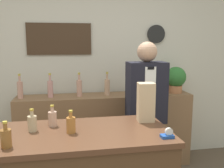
# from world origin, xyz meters

# --- Properties ---
(back_wall) EXTENTS (5.20, 0.09, 2.70)m
(back_wall) POSITION_xyz_m (-0.00, 2.00, 1.35)
(back_wall) COLOR beige
(back_wall) RESTS_ON ground_plane
(back_shelf) EXTENTS (2.24, 0.40, 0.97)m
(back_shelf) POSITION_xyz_m (0.15, 1.74, 0.48)
(back_shelf) COLOR brown
(back_shelf) RESTS_ON ground_plane
(shopkeeper) EXTENTS (0.42, 0.26, 1.65)m
(shopkeeper) POSITION_xyz_m (0.52, 1.19, 0.82)
(shopkeeper) COLOR black
(shopkeeper) RESTS_ON ground_plane
(potted_plant) EXTENTS (0.27, 0.27, 0.35)m
(potted_plant) POSITION_xyz_m (1.11, 1.73, 1.16)
(potted_plant) COLOR #B27047
(potted_plant) RESTS_ON back_shelf
(paper_bag) EXTENTS (0.15, 0.12, 0.33)m
(paper_bag) POSITION_xyz_m (0.33, 0.61, 1.13)
(paper_bag) COLOR tan
(paper_bag) RESTS_ON display_counter
(tape_dispenser) EXTENTS (0.09, 0.06, 0.07)m
(tape_dispenser) POSITION_xyz_m (0.37, 0.22, 0.99)
(tape_dispenser) COLOR #1E4799
(tape_dispenser) RESTS_ON display_counter
(counter_bottle_1) EXTENTS (0.07, 0.07, 0.17)m
(counter_bottle_1) POSITION_xyz_m (-0.72, 0.25, 1.03)
(counter_bottle_1) COLOR brown
(counter_bottle_1) RESTS_ON display_counter
(counter_bottle_2) EXTENTS (0.07, 0.07, 0.17)m
(counter_bottle_2) POSITION_xyz_m (-0.60, 0.53, 1.03)
(counter_bottle_2) COLOR tan
(counter_bottle_2) RESTS_ON display_counter
(counter_bottle_3) EXTENTS (0.07, 0.07, 0.17)m
(counter_bottle_3) POSITION_xyz_m (-0.45, 0.62, 1.03)
(counter_bottle_3) COLOR tan
(counter_bottle_3) RESTS_ON display_counter
(counter_bottle_4) EXTENTS (0.07, 0.07, 0.17)m
(counter_bottle_4) POSITION_xyz_m (-0.31, 0.44, 1.03)
(counter_bottle_4) COLOR #A5682E
(counter_bottle_4) RESTS_ON display_counter
(shelf_bottle_0) EXTENTS (0.07, 0.07, 0.30)m
(shelf_bottle_0) POSITION_xyz_m (-0.89, 1.73, 1.08)
(shelf_bottle_0) COLOR tan
(shelf_bottle_0) RESTS_ON back_shelf
(shelf_bottle_1) EXTENTS (0.07, 0.07, 0.30)m
(shelf_bottle_1) POSITION_xyz_m (-0.53, 1.73, 1.08)
(shelf_bottle_1) COLOR tan
(shelf_bottle_1) RESTS_ON back_shelf
(shelf_bottle_2) EXTENTS (0.07, 0.07, 0.30)m
(shelf_bottle_2) POSITION_xyz_m (-0.18, 1.73, 1.08)
(shelf_bottle_2) COLOR tan
(shelf_bottle_2) RESTS_ON back_shelf
(shelf_bottle_3) EXTENTS (0.07, 0.07, 0.30)m
(shelf_bottle_3) POSITION_xyz_m (0.18, 1.73, 1.08)
(shelf_bottle_3) COLOR tan
(shelf_bottle_3) RESTS_ON back_shelf
(shelf_bottle_4) EXTENTS (0.07, 0.07, 0.30)m
(shelf_bottle_4) POSITION_xyz_m (0.53, 1.74, 1.08)
(shelf_bottle_4) COLOR tan
(shelf_bottle_4) RESTS_ON back_shelf
(shelf_bottle_5) EXTENTS (0.07, 0.07, 0.30)m
(shelf_bottle_5) POSITION_xyz_m (0.89, 1.72, 1.08)
(shelf_bottle_5) COLOR tan
(shelf_bottle_5) RESTS_ON back_shelf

